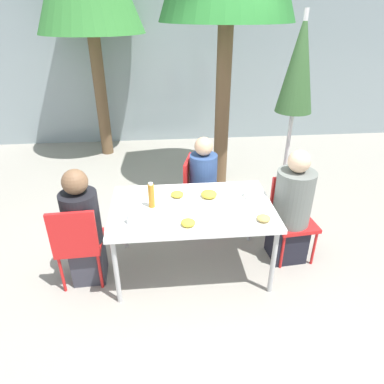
% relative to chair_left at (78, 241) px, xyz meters
% --- Properties ---
extents(ground_plane, '(24.00, 24.00, 0.00)m').
position_rel_chair_left_xyz_m(ground_plane, '(1.05, 0.13, -0.50)').
color(ground_plane, gray).
extents(building_facade, '(10.00, 0.20, 3.00)m').
position_rel_chair_left_xyz_m(building_facade, '(1.05, 4.09, 1.00)').
color(building_facade, '#89999E').
rests_on(building_facade, ground).
extents(dining_table, '(1.50, 0.93, 0.72)m').
position_rel_chair_left_xyz_m(dining_table, '(1.05, 0.13, 0.18)').
color(dining_table, white).
rests_on(dining_table, ground).
extents(chair_left, '(0.42, 0.42, 0.85)m').
position_rel_chair_left_xyz_m(chair_left, '(0.00, 0.00, 0.00)').
color(chair_left, red).
rests_on(chair_left, ground).
extents(person_left, '(0.33, 0.33, 1.16)m').
position_rel_chair_left_xyz_m(person_left, '(0.05, 0.08, 0.05)').
color(person_left, '#383842').
rests_on(person_left, ground).
extents(chair_right, '(0.43, 0.43, 0.85)m').
position_rel_chair_left_xyz_m(chair_right, '(2.09, 0.30, 0.00)').
color(chair_right, red).
rests_on(chair_right, ground).
extents(person_right, '(0.37, 0.37, 1.20)m').
position_rel_chair_left_xyz_m(person_right, '(2.05, 0.21, 0.07)').
color(person_right, black).
rests_on(person_right, ground).
extents(chair_far, '(0.49, 0.49, 0.85)m').
position_rel_chair_left_xyz_m(chair_far, '(1.18, 0.91, 0.00)').
color(chair_far, red).
rests_on(chair_far, ground).
extents(person_far, '(0.34, 0.34, 1.13)m').
position_rel_chair_left_xyz_m(person_far, '(1.24, 0.84, 0.05)').
color(person_far, black).
rests_on(person_far, ground).
extents(closed_umbrella, '(0.39, 0.39, 2.34)m').
position_rel_chair_left_xyz_m(closed_umbrella, '(2.21, 0.95, 1.26)').
color(closed_umbrella, '#333333').
rests_on(closed_umbrella, ground).
extents(plate_0, '(0.22, 0.22, 0.06)m').
position_rel_chair_left_xyz_m(plate_0, '(0.98, -0.20, 0.25)').
color(plate_0, white).
rests_on(plate_0, dining_table).
extents(plate_1, '(0.22, 0.22, 0.06)m').
position_rel_chair_left_xyz_m(plate_1, '(0.92, 0.30, 0.25)').
color(plate_1, white).
rests_on(plate_1, dining_table).
extents(plate_2, '(0.28, 0.28, 0.08)m').
position_rel_chair_left_xyz_m(plate_2, '(1.22, 0.26, 0.26)').
color(plate_2, white).
rests_on(plate_2, dining_table).
extents(plate_3, '(0.22, 0.22, 0.06)m').
position_rel_chair_left_xyz_m(plate_3, '(1.63, -0.19, 0.25)').
color(plate_3, white).
rests_on(plate_3, dining_table).
extents(bottle, '(0.06, 0.06, 0.25)m').
position_rel_chair_left_xyz_m(bottle, '(0.68, 0.15, 0.35)').
color(bottle, '#B7751E').
rests_on(bottle, dining_table).
extents(drinking_cup, '(0.07, 0.07, 0.09)m').
position_rel_chair_left_xyz_m(drinking_cup, '(0.50, -0.10, 0.27)').
color(drinking_cup, white).
rests_on(drinking_cup, dining_table).
extents(salad_bowl, '(0.18, 0.18, 0.05)m').
position_rel_chair_left_xyz_m(salad_bowl, '(1.65, 0.26, 0.25)').
color(salad_bowl, white).
rests_on(salad_bowl, dining_table).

